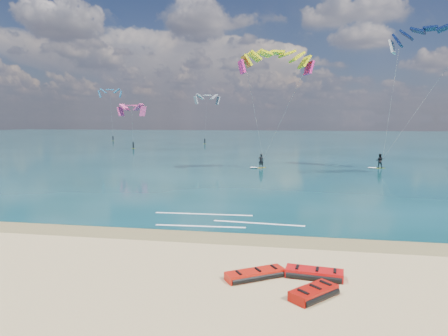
# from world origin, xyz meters

# --- Properties ---
(ground) EXTENTS (320.00, 320.00, 0.00)m
(ground) POSITION_xyz_m (0.00, 40.00, 0.00)
(ground) COLOR tan
(ground) RESTS_ON ground
(wet_sand_strip) EXTENTS (320.00, 2.40, 0.01)m
(wet_sand_strip) POSITION_xyz_m (0.00, 3.00, 0.00)
(wet_sand_strip) COLOR olive
(wet_sand_strip) RESTS_ON ground
(sea) EXTENTS (320.00, 200.00, 0.04)m
(sea) POSITION_xyz_m (0.00, 104.00, 0.02)
(sea) COLOR #093033
(sea) RESTS_ON ground
(packed_kite_left) EXTENTS (2.88, 2.36, 0.39)m
(packed_kite_left) POSITION_xyz_m (3.57, -2.34, 0.00)
(packed_kite_left) COLOR red
(packed_kite_left) RESTS_ON ground
(packed_kite_mid) EXTENTS (2.70, 1.48, 0.43)m
(packed_kite_mid) POSITION_xyz_m (6.00, -1.87, 0.00)
(packed_kite_mid) COLOR red
(packed_kite_mid) RESTS_ON ground
(packed_kite_right) EXTENTS (2.35, 2.41, 0.44)m
(packed_kite_right) POSITION_xyz_m (5.89, -3.79, 0.00)
(packed_kite_right) COLOR #A90E07
(packed_kite_right) RESTS_ON ground
(kitesurfer_main) EXTENTS (9.54, 8.99, 15.84)m
(kitesurfer_main) POSITION_xyz_m (1.95, 31.55, 8.25)
(kitesurfer_main) COLOR yellow
(kitesurfer_main) RESTS_ON sea
(kitesurfer_far) EXTENTS (11.68, 7.78, 18.73)m
(kitesurfer_far) POSITION_xyz_m (18.56, 34.73, 9.73)
(kitesurfer_far) COLOR #8EBA1C
(kitesurfer_far) RESTS_ON sea
(shoreline_foam) EXTENTS (10.26, 3.61, 0.01)m
(shoreline_foam) POSITION_xyz_m (0.42, 6.57, 0.04)
(shoreline_foam) COLOR white
(shoreline_foam) RESTS_ON ground
(distant_kites) EXTENTS (36.18, 31.17, 14.73)m
(distant_kites) POSITION_xyz_m (-31.49, 78.67, 6.26)
(distant_kites) COLOR gray
(distant_kites) RESTS_ON ground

